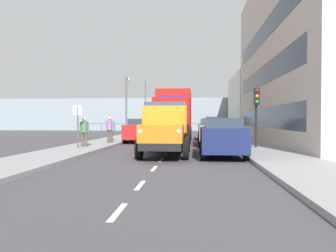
{
  "coord_description": "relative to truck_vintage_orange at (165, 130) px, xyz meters",
  "views": [
    {
      "loc": [
        -1.35,
        12.96,
        1.63
      ],
      "look_at": [
        0.49,
        -8.38,
        1.21
      ],
      "focal_mm": 32.78,
      "sensor_mm": 36.0,
      "label": 1
    }
  ],
  "objects": [
    {
      "name": "car_silver_kerbside_1",
      "position": [
        -2.52,
        -5.41,
        -0.28
      ],
      "size": [
        1.93,
        4.13,
        1.72
      ],
      "color": "#B7BABF",
      "rests_on": "ground_plane"
    },
    {
      "name": "pedestrian_by_lamp",
      "position": [
        4.78,
        -8.12,
        -0.08
      ],
      "size": [
        0.53,
        0.34,
        1.62
      ],
      "color": "#4C473D",
      "rests_on": "sidewalk_right"
    },
    {
      "name": "lamp_post_far",
      "position": [
        4.81,
        -24.42,
        2.8
      ],
      "size": [
        0.32,
        1.14,
        6.42
      ],
      "color": "#59595B",
      "rests_on": "sidewalk_right"
    },
    {
      "name": "seawall_railing",
      "position": [
        0.04,
        -29.25,
        -0.26
      ],
      "size": [
        28.08,
        0.08,
        1.2
      ],
      "color": "#4C5156",
      "rests_on": "ground_plane"
    },
    {
      "name": "car_grey_kerbside_2",
      "position": [
        -2.52,
        -11.3,
        -0.28
      ],
      "size": [
        1.81,
        4.36,
        1.72
      ],
      "color": "slate",
      "rests_on": "ground_plane"
    },
    {
      "name": "ground_plane",
      "position": [
        0.04,
        -8.51,
        -1.18
      ],
      "size": [
        80.0,
        80.0,
        0.0
      ],
      "primitive_type": "plane",
      "color": "#423F44"
    },
    {
      "name": "traffic_light_near",
      "position": [
        -4.64,
        -3.03,
        1.29
      ],
      "size": [
        0.28,
        0.41,
        3.2
      ],
      "color": "black",
      "rests_on": "sidewalk_left"
    },
    {
      "name": "building_terrace",
      "position": [
        -9.97,
        -8.81,
        5.21
      ],
      "size": [
        7.61,
        20.67,
        12.78
      ],
      "color": "beige",
      "rests_on": "ground_plane"
    },
    {
      "name": "lamp_post_promenade",
      "position": [
        5.07,
        -14.72,
        2.34
      ],
      "size": [
        0.32,
        1.14,
        5.55
      ],
      "color": "#59595B",
      "rests_on": "sidewalk_right"
    },
    {
      "name": "sidewalk_right",
      "position": [
        4.9,
        -8.51,
        -1.1
      ],
      "size": [
        2.71,
        42.67,
        0.15
      ],
      "primitive_type": "cube",
      "color": "gray",
      "rests_on": "ground_plane"
    },
    {
      "name": "car_navy_kerbside_near",
      "position": [
        -2.52,
        0.15,
        -0.28
      ],
      "size": [
        1.92,
        4.05,
        1.72
      ],
      "color": "navy",
      "rests_on": "ground_plane"
    },
    {
      "name": "street_sign",
      "position": [
        4.9,
        -2.06,
        0.5
      ],
      "size": [
        0.5,
        0.07,
        2.25
      ],
      "color": "#4C4C4C",
      "rests_on": "sidewalk_right"
    },
    {
      "name": "car_white_oppositeside_1",
      "position": [
        2.59,
        -13.52,
        -0.28
      ],
      "size": [
        1.81,
        4.19,
        1.72
      ],
      "color": "white",
      "rests_on": "ground_plane"
    },
    {
      "name": "car_red_oppositeside_0",
      "position": [
        2.59,
        -8.21,
        -0.28
      ],
      "size": [
        1.97,
        3.95,
        1.72
      ],
      "color": "#B21E1E",
      "rests_on": "ground_plane"
    },
    {
      "name": "building_far_block",
      "position": [
        -9.98,
        -25.48,
        2.43
      ],
      "size": [
        7.6,
        11.67,
        7.21
      ],
      "color": "silver",
      "rests_on": "ground_plane"
    },
    {
      "name": "road_centreline_markings",
      "position": [
        0.04,
        -7.91,
        -1.17
      ],
      "size": [
        0.12,
        39.68,
        0.01
      ],
      "color": "silver",
      "rests_on": "ground_plane"
    },
    {
      "name": "pedestrian_near_railing",
      "position": [
        4.8,
        -2.77,
        -0.08
      ],
      "size": [
        0.53,
        0.34,
        1.63
      ],
      "color": "#4C473D",
      "rests_on": "sidewalk_right"
    },
    {
      "name": "sidewalk_left",
      "position": [
        -4.82,
        -8.51,
        -1.1
      ],
      "size": [
        2.71,
        42.67,
        0.15
      ],
      "primitive_type": "cube",
      "color": "gray",
      "rests_on": "ground_plane"
    },
    {
      "name": "sea_horizon",
      "position": [
        0.04,
        -32.85,
        1.32
      ],
      "size": [
        80.0,
        0.8,
        5.0
      ],
      "primitive_type": "cube",
      "color": "#84939E",
      "rests_on": "ground_plane"
    },
    {
      "name": "truck_vintage_orange",
      "position": [
        0.0,
        0.0,
        0.0
      ],
      "size": [
        2.17,
        5.64,
        2.43
      ],
      "color": "black",
      "rests_on": "ground_plane"
    },
    {
      "name": "lorry_cargo_red",
      "position": [
        0.23,
        -9.68,
        0.9
      ],
      "size": [
        2.58,
        8.2,
        3.87
      ],
      "color": "red",
      "rests_on": "ground_plane"
    },
    {
      "name": "pedestrian_strolling",
      "position": [
        4.15,
        -5.56,
        -0.03
      ],
      "size": [
        0.53,
        0.34,
        1.7
      ],
      "color": "#4C473D",
      "rests_on": "sidewalk_right"
    }
  ]
}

